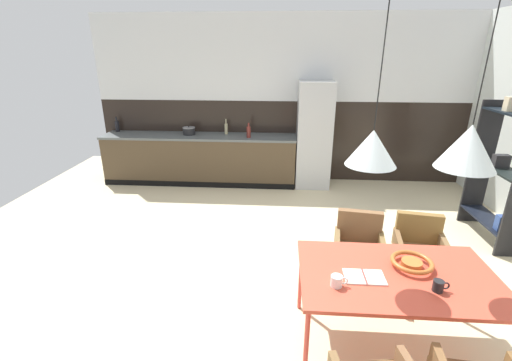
{
  "coord_description": "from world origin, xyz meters",
  "views": [
    {
      "loc": [
        -0.03,
        -3.22,
        2.35
      ],
      "look_at": [
        -0.32,
        0.73,
        0.87
      ],
      "focal_mm": 24.6,
      "sensor_mm": 36.0,
      "label": 1
    }
  ],
  "objects_px": {
    "armchair_far_side": "(359,241)",
    "cooking_pot": "(189,131)",
    "bottle_spice_small": "(226,128)",
    "pendant_lamp_over_table_far": "(468,147)",
    "fruit_bowl": "(412,263)",
    "refrigerator_column": "(314,135)",
    "open_book": "(364,277)",
    "open_shelf_unit": "(502,172)",
    "mug_white_ceramic": "(439,286)",
    "dining_table": "(397,279)",
    "bottle_oil_tall": "(117,126)",
    "pendant_lamp_over_table_near": "(372,148)",
    "armchair_head_of_table": "(419,242)",
    "bottle_vinegar_dark": "(249,132)",
    "mug_tall_blue": "(337,281)"
  },
  "relations": [
    {
      "from": "bottle_vinegar_dark",
      "to": "bottle_spice_small",
      "type": "distance_m",
      "value": 0.5
    },
    {
      "from": "refrigerator_column",
      "to": "pendant_lamp_over_table_near",
      "type": "distance_m",
      "value": 3.85
    },
    {
      "from": "mug_white_ceramic",
      "to": "cooking_pot",
      "type": "bearing_deg",
      "value": 125.14
    },
    {
      "from": "open_shelf_unit",
      "to": "pendant_lamp_over_table_near",
      "type": "bearing_deg",
      "value": -47.59
    },
    {
      "from": "refrigerator_column",
      "to": "open_book",
      "type": "distance_m",
      "value": 3.88
    },
    {
      "from": "armchair_far_side",
      "to": "pendant_lamp_over_table_far",
      "type": "distance_m",
      "value": 1.59
    },
    {
      "from": "armchair_far_side",
      "to": "open_book",
      "type": "distance_m",
      "value": 0.98
    },
    {
      "from": "armchair_far_side",
      "to": "fruit_bowl",
      "type": "relative_size",
      "value": 2.38
    },
    {
      "from": "bottle_spice_small",
      "to": "bottle_oil_tall",
      "type": "xyz_separation_m",
      "value": [
        -2.1,
        0.07,
        0.0
      ]
    },
    {
      "from": "refrigerator_column",
      "to": "bottle_oil_tall",
      "type": "relative_size",
      "value": 6.7
    },
    {
      "from": "refrigerator_column",
      "to": "mug_tall_blue",
      "type": "distance_m",
      "value": 4.0
    },
    {
      "from": "armchair_far_side",
      "to": "bottle_spice_small",
      "type": "xyz_separation_m",
      "value": [
        -1.84,
        3.07,
        0.5
      ]
    },
    {
      "from": "pendant_lamp_over_table_near",
      "to": "bottle_spice_small",
      "type": "bearing_deg",
      "value": 112.8
    },
    {
      "from": "bottle_oil_tall",
      "to": "open_shelf_unit",
      "type": "relative_size",
      "value": 0.15
    },
    {
      "from": "bottle_spice_small",
      "to": "open_shelf_unit",
      "type": "distance_m",
      "value": 4.25
    },
    {
      "from": "fruit_bowl",
      "to": "dining_table",
      "type": "bearing_deg",
      "value": -141.19
    },
    {
      "from": "mug_white_ceramic",
      "to": "bottle_oil_tall",
      "type": "xyz_separation_m",
      "value": [
        -4.27,
        4.2,
        0.24
      ]
    },
    {
      "from": "mug_tall_blue",
      "to": "pendant_lamp_over_table_far",
      "type": "bearing_deg",
      "value": 11.08
    },
    {
      "from": "open_book",
      "to": "mug_white_ceramic",
      "type": "xyz_separation_m",
      "value": [
        0.5,
        -0.12,
        0.04
      ]
    },
    {
      "from": "dining_table",
      "to": "bottle_spice_small",
      "type": "xyz_separation_m",
      "value": [
        -1.95,
        3.95,
        0.32
      ]
    },
    {
      "from": "open_book",
      "to": "mug_tall_blue",
      "type": "bearing_deg",
      "value": -152.6
    },
    {
      "from": "dining_table",
      "to": "armchair_far_side",
      "type": "relative_size",
      "value": 1.93
    },
    {
      "from": "mug_tall_blue",
      "to": "refrigerator_column",
      "type": "bearing_deg",
      "value": 87.92
    },
    {
      "from": "armchair_head_of_table",
      "to": "open_shelf_unit",
      "type": "bearing_deg",
      "value": -131.7
    },
    {
      "from": "fruit_bowl",
      "to": "mug_white_ceramic",
      "type": "distance_m",
      "value": 0.31
    },
    {
      "from": "fruit_bowl",
      "to": "pendant_lamp_over_table_near",
      "type": "bearing_deg",
      "value": -171.17
    },
    {
      "from": "mug_tall_blue",
      "to": "pendant_lamp_over_table_near",
      "type": "bearing_deg",
      "value": 48.41
    },
    {
      "from": "open_book",
      "to": "bottle_vinegar_dark",
      "type": "distance_m",
      "value": 3.97
    },
    {
      "from": "armchair_far_side",
      "to": "cooking_pot",
      "type": "xyz_separation_m",
      "value": [
        -2.51,
        2.98,
        0.46
      ]
    },
    {
      "from": "bottle_spice_small",
      "to": "cooking_pot",
      "type": "bearing_deg",
      "value": -172.17
    },
    {
      "from": "fruit_bowl",
      "to": "mug_white_ceramic",
      "type": "height_order",
      "value": "mug_white_ceramic"
    },
    {
      "from": "fruit_bowl",
      "to": "pendant_lamp_over_table_far",
      "type": "xyz_separation_m",
      "value": [
        0.17,
        -0.13,
        0.99
      ]
    },
    {
      "from": "cooking_pot",
      "to": "open_shelf_unit",
      "type": "relative_size",
      "value": 0.12
    },
    {
      "from": "mug_white_ceramic",
      "to": "bottle_vinegar_dark",
      "type": "relative_size",
      "value": 0.45
    },
    {
      "from": "dining_table",
      "to": "pendant_lamp_over_table_far",
      "type": "distance_m",
      "value": 1.11
    },
    {
      "from": "bottle_spice_small",
      "to": "mug_white_ceramic",
      "type": "bearing_deg",
      "value": -62.31
    },
    {
      "from": "open_book",
      "to": "mug_tall_blue",
      "type": "relative_size",
      "value": 2.37
    },
    {
      "from": "fruit_bowl",
      "to": "bottle_oil_tall",
      "type": "height_order",
      "value": "bottle_oil_tall"
    },
    {
      "from": "refrigerator_column",
      "to": "mug_white_ceramic",
      "type": "distance_m",
      "value": 4.04
    },
    {
      "from": "fruit_bowl",
      "to": "open_shelf_unit",
      "type": "xyz_separation_m",
      "value": [
        1.7,
        1.88,
        0.16
      ]
    },
    {
      "from": "dining_table",
      "to": "mug_white_ceramic",
      "type": "xyz_separation_m",
      "value": [
        0.22,
        -0.19,
        0.09
      ]
    },
    {
      "from": "refrigerator_column",
      "to": "mug_tall_blue",
      "type": "height_order",
      "value": "refrigerator_column"
    },
    {
      "from": "mug_white_ceramic",
      "to": "bottle_oil_tall",
      "type": "bearing_deg",
      "value": 135.45
    },
    {
      "from": "open_shelf_unit",
      "to": "pendant_lamp_over_table_far",
      "type": "xyz_separation_m",
      "value": [
        -1.53,
        -2.01,
        0.83
      ]
    },
    {
      "from": "armchair_far_side",
      "to": "pendant_lamp_over_table_near",
      "type": "relative_size",
      "value": 0.59
    },
    {
      "from": "bottle_spice_small",
      "to": "pendant_lamp_over_table_far",
      "type": "xyz_separation_m",
      "value": [
        2.25,
        -3.97,
        0.75
      ]
    },
    {
      "from": "open_book",
      "to": "fruit_bowl",
      "type": "bearing_deg",
      "value": 22.84
    },
    {
      "from": "fruit_bowl",
      "to": "bottle_spice_small",
      "type": "xyz_separation_m",
      "value": [
        -2.08,
        3.84,
        0.24
      ]
    },
    {
      "from": "armchair_head_of_table",
      "to": "dining_table",
      "type": "bearing_deg",
      "value": 69.88
    },
    {
      "from": "bottle_vinegar_dark",
      "to": "fruit_bowl",
      "type": "bearing_deg",
      "value": -65.46
    }
  ]
}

